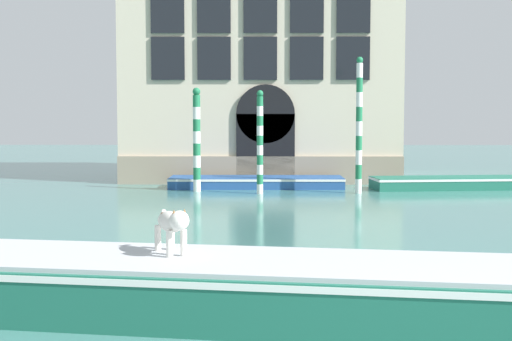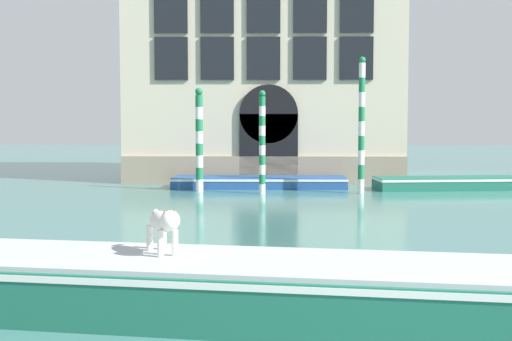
{
  "view_description": "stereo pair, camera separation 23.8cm",
  "coord_description": "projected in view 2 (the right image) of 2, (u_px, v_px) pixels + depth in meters",
  "views": [
    {
      "loc": [
        -1.45,
        -4.15,
        2.56
      ],
      "look_at": [
        -1.66,
        13.74,
        1.2
      ],
      "focal_mm": 50.0,
      "sensor_mm": 36.0,
      "label": 1
    },
    {
      "loc": [
        -1.21,
        -4.15,
        2.56
      ],
      "look_at": [
        -1.66,
        13.74,
        1.2
      ],
      "focal_mm": 50.0,
      "sensor_mm": 36.0,
      "label": 2
    }
  ],
  "objects": [
    {
      "name": "palazzo_left",
      "position": [
        265.0,
        30.0,
        29.46
      ],
      "size": [
        10.8,
        6.13,
        12.26
      ],
      "color": "beige",
      "rests_on": "ground_plane"
    },
    {
      "name": "boat_foreground",
      "position": [
        235.0,
        286.0,
        9.07
      ],
      "size": [
        9.01,
        3.28,
        0.75
      ],
      "rotation": [
        0.0,
        0.0,
        -0.14
      ],
      "color": "#1E6651",
      "rests_on": "ground_plane"
    },
    {
      "name": "dog_on_deck",
      "position": [
        163.0,
        223.0,
        9.34
      ],
      "size": [
        0.55,
        0.88,
        0.63
      ],
      "rotation": [
        0.0,
        0.0,
        -1.11
      ],
      "color": "silver",
      "rests_on": "boat_foreground"
    },
    {
      "name": "boat_moored_near_palazzo",
      "position": [
        259.0,
        182.0,
        25.66
      ],
      "size": [
        6.25,
        1.75,
        0.39
      ],
      "rotation": [
        0.0,
        0.0,
        0.01
      ],
      "color": "#234C8C",
      "rests_on": "ground_plane"
    },
    {
      "name": "boat_moored_far",
      "position": [
        463.0,
        183.0,
        25.11
      ],
      "size": [
        6.33,
        2.21,
        0.43
      ],
      "rotation": [
        0.0,
        0.0,
        0.11
      ],
      "color": "#1E6651",
      "rests_on": "ground_plane"
    },
    {
      "name": "mooring_pole_0",
      "position": [
        362.0,
        125.0,
        23.54
      ],
      "size": [
        0.22,
        0.22,
        4.52
      ],
      "color": "white",
      "rests_on": "ground_plane"
    },
    {
      "name": "mooring_pole_1",
      "position": [
        199.0,
        139.0,
        24.23
      ],
      "size": [
        0.26,
        0.26,
        3.53
      ],
      "color": "white",
      "rests_on": "ground_plane"
    },
    {
      "name": "mooring_pole_2",
      "position": [
        262.0,
        142.0,
        23.48
      ],
      "size": [
        0.22,
        0.22,
        3.42
      ],
      "color": "white",
      "rests_on": "ground_plane"
    }
  ]
}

